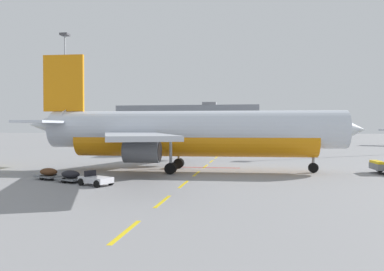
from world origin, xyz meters
TOP-DOWN VIEW (x-y plane):
  - ground at (40.00, 40.00)m, footprint 400.00×400.00m
  - apron_paint_markings at (18.00, 37.97)m, footprint 8.00×95.20m
  - airliner_foreground at (16.88, 18.26)m, footprint 34.77×34.60m
  - fuel_service_truck at (5.57, 39.45)m, footprint 2.96×7.11m
  - baggage_train at (8.62, 8.81)m, footprint 8.35×5.14m
  - apron_light_mast_near at (-18.38, 60.92)m, footprint 1.80×1.80m
  - terminal_satellite at (-4.91, 149.07)m, footprint 61.17×18.30m

SIDE VIEW (x-z plane):
  - ground at x=40.00m, z-range 0.00..0.00m
  - apron_paint_markings at x=18.00m, z-range 0.00..0.01m
  - baggage_train at x=8.62m, z-range -0.05..1.09m
  - fuel_service_truck at x=5.57m, z-range 0.08..3.22m
  - airliner_foreground at x=16.88m, z-range -2.15..10.05m
  - terminal_satellite at x=-4.91m, z-range -0.77..14.47m
  - apron_light_mast_near at x=-18.38m, z-range 3.06..28.50m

